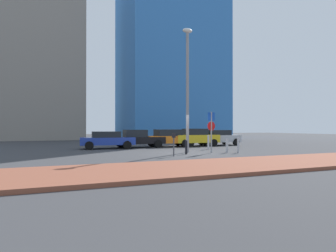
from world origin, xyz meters
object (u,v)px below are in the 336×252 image
object	(u,v)px
traffic_bollard_near	(238,145)
traffic_bollard_edge	(227,146)
parked_car_orange	(170,138)
parked_car_silver	(218,137)
parking_meter	(174,141)
traffic_bollard_mid	(208,142)
parked_car_blue	(107,139)
parked_car_yellow	(195,137)
street_lamp	(187,81)
parking_sign_post	(211,127)
parked_car_black	(138,139)
traffic_bollard_far	(186,147)

from	to	relation	value
traffic_bollard_near	traffic_bollard_edge	distance (m)	0.74
parked_car_orange	parked_car_silver	distance (m)	4.96
parking_meter	traffic_bollard_mid	world-z (taller)	parking_meter
parked_car_blue	traffic_bollard_edge	xyz separation A→B (m)	(6.77, -6.51, -0.27)
traffic_bollard_edge	traffic_bollard_mid	bearing A→B (deg)	83.88
parking_meter	parked_car_orange	bearing A→B (deg)	69.26
parked_car_yellow	street_lamp	bearing A→B (deg)	-122.02
parked_car_yellow	parking_sign_post	size ratio (longest dim) A/B	1.54
parked_car_black	street_lamp	world-z (taller)	street_lamp
parked_car_blue	parking_sign_post	bearing A→B (deg)	-47.36
street_lamp	traffic_bollard_far	size ratio (longest dim) A/B	9.68
parked_car_silver	parking_sign_post	world-z (taller)	parking_sign_post
parked_car_yellow	parking_meter	distance (m)	9.33
parked_car_blue	parking_meter	bearing A→B (deg)	-70.59
parked_car_orange	street_lamp	bearing A→B (deg)	-100.69
parked_car_yellow	traffic_bollard_mid	size ratio (longest dim) A/B	3.83
street_lamp	traffic_bollard_edge	size ratio (longest dim) A/B	9.16
parked_car_orange	parked_car_silver	size ratio (longest dim) A/B	1.12
traffic_bollard_mid	traffic_bollard_edge	world-z (taller)	traffic_bollard_mid
street_lamp	traffic_bollard_far	bearing A→B (deg)	-119.46
traffic_bollard_mid	parked_car_blue	bearing A→B (deg)	153.48
parked_car_black	parked_car_orange	size ratio (longest dim) A/B	0.95
parked_car_orange	parking_meter	bearing A→B (deg)	-110.74
parking_sign_post	street_lamp	size ratio (longest dim) A/B	0.32
parked_car_blue	traffic_bollard_far	size ratio (longest dim) A/B	4.99
parked_car_orange	traffic_bollard_edge	xyz separation A→B (m)	(1.25, -6.89, -0.33)
parked_car_black	traffic_bollard_far	bearing A→B (deg)	-79.79
parked_car_blue	parked_car_silver	xyz separation A→B (m)	(10.48, 0.47, 0.04)
parking_sign_post	traffic_bollard_far	world-z (taller)	parking_sign_post
traffic_bollard_edge	parking_meter	bearing A→B (deg)	-168.57
parked_car_silver	traffic_bollard_mid	distance (m)	5.25
parked_car_black	parking_sign_post	world-z (taller)	parking_sign_post
street_lamp	traffic_bollard_edge	distance (m)	5.07
parked_car_silver	traffic_bollard_near	xyz separation A→B (m)	(-3.03, -7.27, -0.26)
parking_sign_post	traffic_bollard_mid	world-z (taller)	parking_sign_post
parked_car_black	traffic_bollard_mid	xyz separation A→B (m)	(4.49, -3.92, -0.21)
parked_car_blue	traffic_bollard_near	world-z (taller)	parked_car_blue
parked_car_black	street_lamp	bearing A→B (deg)	-72.27
parked_car_black	traffic_bollard_far	size ratio (longest dim) A/B	4.94
parked_car_blue	parked_car_black	world-z (taller)	parked_car_black
parked_car_orange	traffic_bollard_far	world-z (taller)	parked_car_orange
parked_car_black	traffic_bollard_near	distance (m)	8.67
traffic_bollard_edge	parking_sign_post	bearing A→B (deg)	165.32
parked_car_yellow	traffic_bollard_near	size ratio (longest dim) A/B	4.13
parked_car_silver	parking_sign_post	size ratio (longest dim) A/B	1.49
parked_car_black	parking_meter	bearing A→B (deg)	-90.08
parked_car_black	parked_car_yellow	xyz separation A→B (m)	(5.36, -0.11, 0.05)
parked_car_yellow	traffic_bollard_edge	world-z (taller)	parked_car_yellow
parked_car_black	parking_meter	distance (m)	7.74
parked_car_blue	parked_car_yellow	distance (m)	7.97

